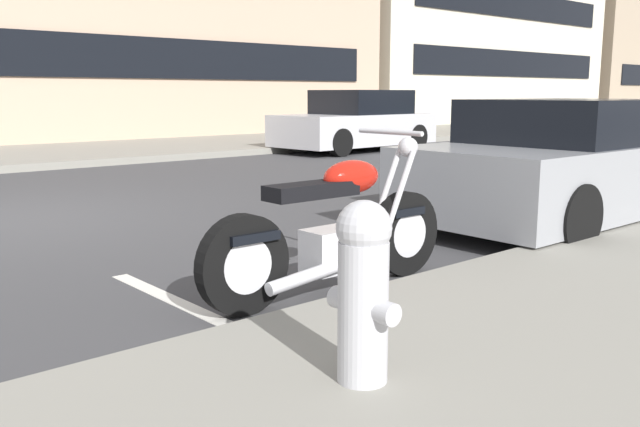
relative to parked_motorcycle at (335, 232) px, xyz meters
name	(u,v)px	position (x,y,z in m)	size (l,w,h in m)	color
ground_plane	(1,221)	(-0.96, 4.37, -0.43)	(260.00, 260.00, 0.00)	#3D3D3F
sidewalk_far_curb	(347,137)	(11.04, 11.54, -0.36)	(120.00, 5.00, 0.14)	gray
parking_stall_stripe	(194,309)	(-0.96, 0.30, -0.43)	(0.12, 2.20, 0.01)	silver
parked_motorcycle	(335,232)	(0.00, 0.00, 0.00)	(2.13, 0.62, 1.12)	black
parked_car_across_street	(572,164)	(3.72, 0.28, 0.20)	(4.16, 1.84, 1.32)	gray
car_opposite_curb	(356,123)	(8.38, 8.42, 0.24)	(4.17, 2.04, 1.45)	silver
fire_hydrant	(363,287)	(-1.13, -1.42, 0.13)	(0.24, 0.36, 0.80)	#B7B7BC
townhouse_far_uphill	(585,31)	(39.69, 19.45, 4.92)	(15.03, 11.30, 10.70)	tan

